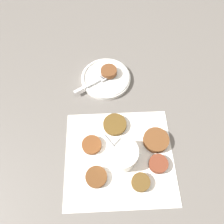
# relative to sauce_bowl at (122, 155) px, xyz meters

# --- Properties ---
(ground_plane) EXTENTS (4.00, 4.00, 0.00)m
(ground_plane) POSITION_rel_sauce_bowl_xyz_m (-0.02, -0.03, -0.03)
(ground_plane) COLOR #605B56
(napkin) EXTENTS (0.39, 0.37, 0.00)m
(napkin) POSITION_rel_sauce_bowl_xyz_m (-0.01, 0.00, -0.03)
(napkin) COLOR white
(napkin) RESTS_ON ground_plane
(sauce_bowl) EXTENTS (0.12, 0.10, 0.11)m
(sauce_bowl) POSITION_rel_sauce_bowl_xyz_m (0.00, 0.00, 0.00)
(sauce_bowl) COLOR white
(sauce_bowl) RESTS_ON napkin
(fritter_0) EXTENTS (0.08, 0.08, 0.01)m
(fritter_0) POSITION_rel_sauce_bowl_xyz_m (-0.03, 0.11, -0.02)
(fritter_0) COLOR brown
(fritter_0) RESTS_ON napkin
(fritter_1) EXTENTS (0.06, 0.06, 0.02)m
(fritter_1) POSITION_rel_sauce_bowl_xyz_m (0.12, -0.01, -0.02)
(fritter_1) COLOR brown
(fritter_1) RESTS_ON napkin
(fritter_2) EXTENTS (0.07, 0.07, 0.02)m
(fritter_2) POSITION_rel_sauce_bowl_xyz_m (-0.07, -0.07, -0.02)
(fritter_2) COLOR brown
(fritter_2) RESTS_ON napkin
(fritter_3) EXTENTS (0.06, 0.06, 0.02)m
(fritter_3) POSITION_rel_sauce_bowl_xyz_m (-0.10, 0.03, -0.02)
(fritter_3) COLOR brown
(fritter_3) RESTS_ON napkin
(fritter_4) EXTENTS (0.06, 0.06, 0.02)m
(fritter_4) POSITION_rel_sauce_bowl_xyz_m (0.06, -0.07, -0.02)
(fritter_4) COLOR brown
(fritter_4) RESTS_ON napkin
(fritter_5) EXTENTS (0.08, 0.08, 0.02)m
(fritter_5) POSITION_rel_sauce_bowl_xyz_m (0.11, 0.07, -0.02)
(fritter_5) COLOR brown
(fritter_5) RESTS_ON napkin
(serving_plate) EXTENTS (0.19, 0.19, 0.02)m
(serving_plate) POSITION_rel_sauce_bowl_xyz_m (-0.08, 0.31, -0.02)
(serving_plate) COLOR white
(serving_plate) RESTS_ON ground_plane
(fritter_on_plate) EXTENTS (0.06, 0.06, 0.02)m
(fritter_on_plate) POSITION_rel_sauce_bowl_xyz_m (-0.07, 0.32, 0.00)
(fritter_on_plate) COLOR brown
(fritter_on_plate) RESTS_ON serving_plate
(fork) EXTENTS (0.15, 0.13, 0.00)m
(fork) POSITION_rel_sauce_bowl_xyz_m (-0.11, 0.29, -0.01)
(fork) COLOR silver
(fork) RESTS_ON serving_plate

